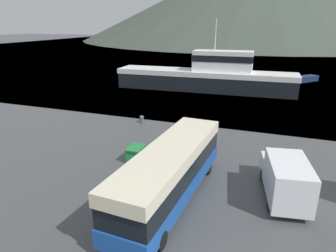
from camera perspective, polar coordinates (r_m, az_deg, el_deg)
water_surface at (r=147.31m, az=19.64°, el=14.45°), size 240.00×240.00×0.00m
tour_bus at (r=16.75m, az=0.49°, el=-8.53°), size 3.15×11.06×3.19m
delivery_van at (r=18.36m, az=21.49°, el=-9.08°), size 2.97×5.80×2.49m
fishing_boat at (r=44.57m, az=7.54°, el=9.52°), size 26.07×5.46×10.05m
storage_bin at (r=21.86m, az=-6.15°, el=-5.32°), size 1.05×1.47×1.09m
small_boat at (r=55.33m, az=23.94°, el=8.12°), size 5.94×6.51×0.94m
mooring_bollard at (r=30.13m, az=-5.04°, el=1.39°), size 0.45×0.45×0.76m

